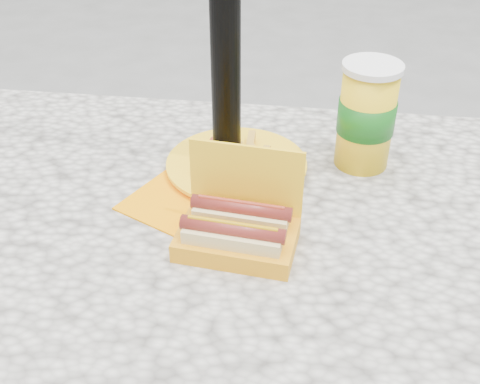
# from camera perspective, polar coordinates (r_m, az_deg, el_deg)

# --- Properties ---
(picnic_table) EXTENTS (1.20, 0.80, 0.75)m
(picnic_table) POSITION_cam_1_polar(r_m,az_deg,el_deg) (1.04, -2.47, -7.03)
(picnic_table) COLOR beige
(picnic_table) RESTS_ON ground
(hotdog_box) EXTENTS (0.19, 0.14, 0.14)m
(hotdog_box) POSITION_cam_1_polar(r_m,az_deg,el_deg) (0.89, -0.21, -3.51)
(hotdog_box) COLOR yellow
(hotdog_box) RESTS_ON picnic_table
(fries_plate) EXTENTS (0.31, 0.36, 0.05)m
(fries_plate) POSITION_cam_1_polar(r_m,az_deg,el_deg) (1.07, -0.74, 2.57)
(fries_plate) COLOR #FF9401
(fries_plate) RESTS_ON picnic_table
(soda_cup) EXTENTS (0.10, 0.10, 0.19)m
(soda_cup) POSITION_cam_1_polar(r_m,az_deg,el_deg) (1.07, 11.90, 7.11)
(soda_cup) COLOR yellow
(soda_cup) RESTS_ON picnic_table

